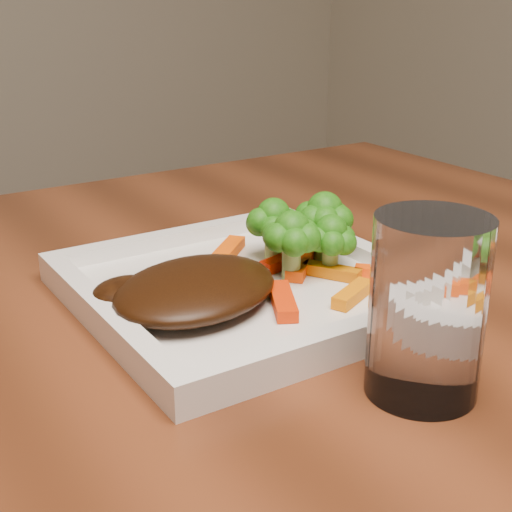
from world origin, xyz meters
TOP-DOWN VIEW (x-y plane):
  - plate at (0.37, 0.05)m, footprint 0.27×0.27m
  - steak at (0.31, 0.03)m, footprint 0.17×0.16m
  - broccoli_0 at (0.42, 0.08)m, footprint 0.06×0.06m
  - broccoli_1 at (0.46, 0.06)m, footprint 0.08×0.08m
  - broccoli_2 at (0.45, 0.03)m, footprint 0.06×0.06m
  - broccoli_3 at (0.41, 0.04)m, footprint 0.08×0.08m
  - carrot_0 at (0.43, -0.02)m, footprint 0.05×0.03m
  - carrot_1 at (0.48, -0.00)m, footprint 0.04×0.04m
  - carrot_2 at (0.37, -0.00)m, footprint 0.04×0.06m
  - carrot_3 at (0.47, 0.09)m, footprint 0.06×0.02m
  - carrot_4 at (0.39, 0.12)m, footprint 0.06×0.05m
  - carrot_5 at (0.44, 0.02)m, footprint 0.04×0.05m
  - carrot_6 at (0.43, 0.05)m, footprint 0.05×0.05m
  - drinking_glass at (0.39, -0.14)m, footprint 0.09×0.09m
  - carrot_7 at (0.42, 0.07)m, footprint 0.05×0.02m

SIDE VIEW (x-z plane):
  - plate at x=0.37m, z-range 0.75..0.76m
  - carrot_0 at x=0.43m, z-range 0.76..0.77m
  - carrot_1 at x=0.48m, z-range 0.76..0.77m
  - carrot_2 at x=0.37m, z-range 0.76..0.77m
  - carrot_3 at x=0.47m, z-range 0.76..0.77m
  - carrot_4 at x=0.39m, z-range 0.76..0.77m
  - carrot_5 at x=0.44m, z-range 0.76..0.77m
  - carrot_6 at x=0.43m, z-range 0.76..0.77m
  - carrot_7 at x=0.42m, z-range 0.76..0.77m
  - steak at x=0.31m, z-range 0.76..0.79m
  - broccoli_2 at x=0.45m, z-range 0.76..0.82m
  - broccoli_3 at x=0.41m, z-range 0.76..0.82m
  - broccoli_1 at x=0.46m, z-range 0.76..0.83m
  - broccoli_0 at x=0.42m, z-range 0.76..0.83m
  - drinking_glass at x=0.39m, z-range 0.75..0.87m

